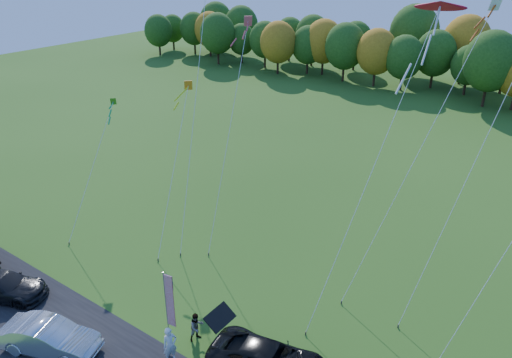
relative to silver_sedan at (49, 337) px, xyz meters
The scene contains 13 objects.
ground 6.98m from the silver_sedan, 41.87° to the left, with size 160.00×160.00×0.00m, color #295215.
tree_line 59.86m from the silver_sedan, 85.05° to the left, with size 116.00×12.00×10.00m, color #1E4711, non-canonical shape.
silver_sedan is the anchor object (origin of this frame).
dark_truck_a 6.18m from the silver_sedan, behind, with size 2.11×5.20×1.51m, color black.
person_tailgate_a 6.22m from the silver_sedan, 29.49° to the left, with size 0.72×0.47×1.97m, color silver.
person_tailgate_b 7.36m from the silver_sedan, 41.97° to the left, with size 0.79×0.61×1.62m, color gray.
feather_flag 6.30m from the silver_sedan, 43.30° to the left, with size 0.55×0.13×4.17m.
kite_delta_blue 19.20m from the silver_sedan, 99.66° to the left, with size 5.44×11.12×25.72m.
kite_delta_red 18.61m from the silver_sedan, 49.45° to the left, with size 3.35×9.39×17.47m.
kite_diamond_yellow 13.20m from the silver_sedan, 103.02° to the left, with size 3.52×7.49×10.50m.
kite_diamond_green 13.11m from the silver_sedan, 130.61° to the left, with size 1.28×6.29×9.18m.
kite_diamond_white 20.94m from the silver_sedan, 51.52° to the left, with size 4.44×7.62×16.81m.
kite_diamond_pink 15.84m from the silver_sedan, 89.41° to the left, with size 2.06×7.15×14.86m.
Camera 1 is at (14.51, -14.22, 18.70)m, focal length 35.00 mm.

